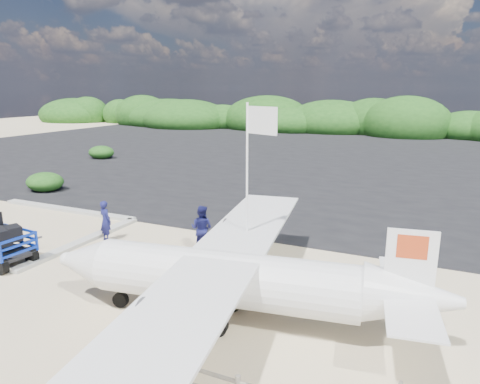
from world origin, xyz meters
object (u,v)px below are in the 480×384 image
Objects in this scene: crew_a at (106,221)px; crew_b at (202,229)px; baggage_cart at (0,262)px; flagpole at (247,289)px; signboard at (266,304)px; crew_c at (264,228)px; aircraft_small at (261,148)px.

crew_b is (4.50, 0.65, 0.06)m from crew_a.
baggage_cart is 0.50× the size of flagpole.
signboard is 0.80× the size of crew_a.
crew_b is 1.06× the size of crew_c.
crew_b reaches higher than aircraft_small.
crew_c reaches higher than signboard.
crew_c is at bearing 75.40° from aircraft_small.
crew_a is 7.03m from crew_c.
crew_c reaches higher than aircraft_small.
signboard is 5.22m from crew_b.
signboard is 36.32m from aircraft_small.
crew_a is at bearing 62.63° from aircraft_small.
baggage_cart is 0.45× the size of aircraft_small.
aircraft_small is at bearing -84.69° from crew_c.
flagpole is 4.07m from crew_b.
baggage_cart is at bearing 15.31° from crew_c.
signboard is 0.21× the size of aircraft_small.
flagpole reaches higher than aircraft_small.
aircraft_small reaches higher than baggage_cart.
crew_a is at bearing 4.35° from crew_b.
signboard is at bearing 11.77° from baggage_cart.
signboard is at bearing -35.36° from flagpole.
flagpole is (9.70, 1.86, 0.00)m from baggage_cart.
signboard is 8.95m from crew_a.
flagpole is at bearing 137.71° from crew_b.
crew_c is (-0.82, 3.67, 0.93)m from flagpole.
flagpole reaches higher than crew_b.
crew_b is at bearing 141.61° from flagpole.
signboard is at bearing 138.40° from crew_b.
crew_b is 32.02m from aircraft_small.
crew_b is 2.59m from crew_c.
crew_b reaches higher than crew_a.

